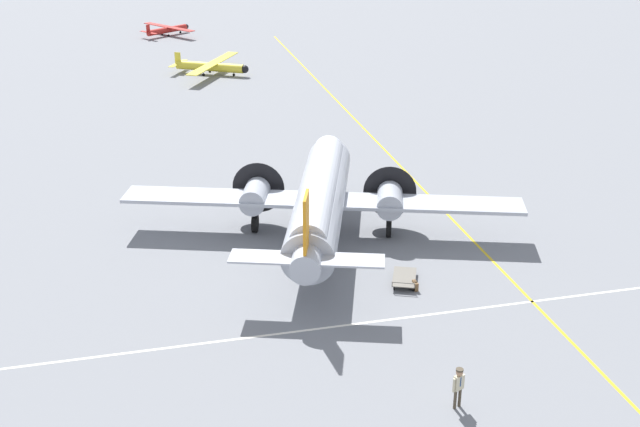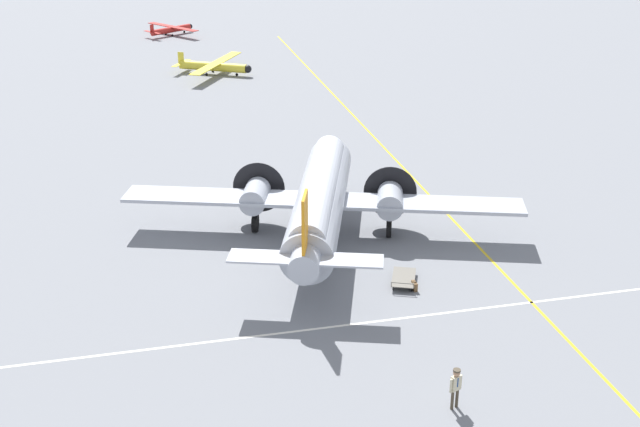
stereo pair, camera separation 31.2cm
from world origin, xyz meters
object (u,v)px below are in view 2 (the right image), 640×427
at_px(suitcase_near_door, 414,286).
at_px(light_aircraft_distant, 172,29).
at_px(baggage_cart, 404,278).
at_px(crew_foreground, 456,384).
at_px(airliner_main, 321,196).
at_px(light_aircraft_taxiing, 215,66).

relative_size(suitcase_near_door, light_aircraft_distant, 0.07).
bearing_deg(baggage_cart, light_aircraft_distant, 28.28).
height_order(crew_foreground, suitcase_near_door, crew_foreground).
relative_size(airliner_main, crew_foreground, 12.50).
height_order(airliner_main, light_aircraft_taxiing, airliner_main).
distance_m(airliner_main, crew_foreground, 16.62).
height_order(light_aircraft_distant, light_aircraft_taxiing, light_aircraft_taxiing).
relative_size(light_aircraft_distant, light_aircraft_taxiing, 0.78).
relative_size(suitcase_near_door, light_aircraft_taxiing, 0.05).
bearing_deg(suitcase_near_door, light_aircraft_distant, 6.28).
distance_m(suitcase_near_door, baggage_cart, 0.88).
bearing_deg(light_aircraft_taxiing, light_aircraft_distant, 127.26).
bearing_deg(crew_foreground, suitcase_near_door, -121.74).
distance_m(crew_foreground, baggage_cart, 10.43).
relative_size(crew_foreground, suitcase_near_door, 3.48).
distance_m(airliner_main, light_aircraft_taxiing, 41.13).
height_order(airliner_main, crew_foreground, airliner_main).
relative_size(crew_foreground, light_aircraft_taxiing, 0.18).
distance_m(airliner_main, suitcase_near_door, 8.06).
bearing_deg(airliner_main, suitcase_near_door, -137.23).
bearing_deg(suitcase_near_door, airliner_main, 24.55).
relative_size(baggage_cart, light_aircraft_taxiing, 0.25).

